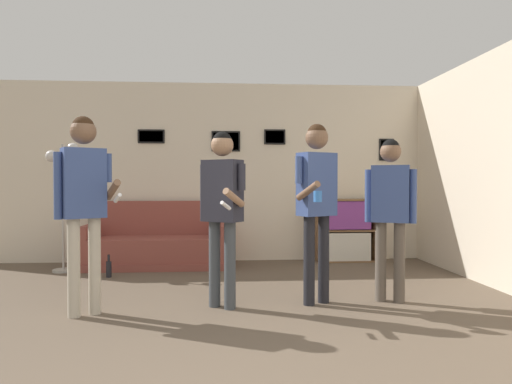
{
  "coord_description": "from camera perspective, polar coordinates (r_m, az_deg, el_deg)",
  "views": [
    {
      "loc": [
        -0.06,
        -2.26,
        1.2
      ],
      "look_at": [
        0.27,
        2.35,
        1.1
      ],
      "focal_mm": 32.0,
      "sensor_mm": 36.0,
      "label": 1
    }
  ],
  "objects": [
    {
      "name": "person_spectator_near_bookshelf",
      "position": [
        4.75,
        16.44,
        -1.3
      ],
      "size": [
        0.46,
        0.33,
        1.63
      ],
      "color": "brown",
      "rests_on": "ground_plane"
    },
    {
      "name": "wall_back",
      "position": [
        6.99,
        -3.58,
        2.5
      ],
      "size": [
        8.35,
        0.08,
        2.7
      ],
      "color": "beige",
      "rests_on": "ground_plane"
    },
    {
      "name": "person_watcher_holding_cup",
      "position": [
        4.5,
        7.61,
        -0.04
      ],
      "size": [
        0.45,
        0.56,
        1.77
      ],
      "color": "black",
      "rests_on": "ground_plane"
    },
    {
      "name": "bookshelf",
      "position": [
        7.05,
        11.11,
        -4.73
      ],
      "size": [
        0.87,
        0.3,
        0.94
      ],
      "color": "brown",
      "rests_on": "ground_plane"
    },
    {
      "name": "floor_lamp",
      "position": [
        6.61,
        -23.01,
        1.02
      ],
      "size": [
        0.44,
        0.28,
        1.72
      ],
      "color": "#ADA89E",
      "rests_on": "ground_plane"
    },
    {
      "name": "person_player_foreground_center",
      "position": [
        4.34,
        -4.25,
        -0.97
      ],
      "size": [
        0.43,
        0.6,
        1.68
      ],
      "color": "#3D4247",
      "rests_on": "ground_plane"
    },
    {
      "name": "bottle_on_floor",
      "position": [
        6.11,
        -17.92,
        -9.07
      ],
      "size": [
        0.07,
        0.07,
        0.29
      ],
      "color": "black",
      "rests_on": "ground_plane"
    },
    {
      "name": "person_player_foreground_left",
      "position": [
        4.35,
        -20.73,
        0.03
      ],
      "size": [
        0.6,
        0.39,
        1.79
      ],
      "color": "#B7AD99",
      "rests_on": "ground_plane"
    },
    {
      "name": "couch",
      "position": [
        6.7,
        -12.09,
        -6.52
      ],
      "size": [
        2.02,
        0.8,
        0.92
      ],
      "color": "brown",
      "rests_on": "ground_plane"
    }
  ]
}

